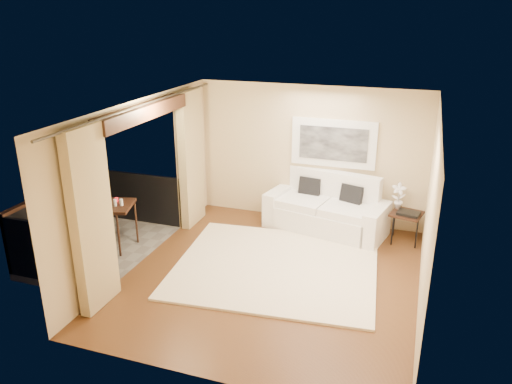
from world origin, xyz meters
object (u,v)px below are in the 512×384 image
at_px(orchid, 398,196).
at_px(sofa, 327,210).
at_px(side_table, 406,216).
at_px(bistro_table, 112,209).
at_px(balcony_chair_far, 89,212).
at_px(ice_bucket, 106,196).
at_px(balcony_chair_near, 49,234).

bearing_deg(orchid, sofa, -177.49).
distance_m(side_table, bistro_table, 5.26).
bearing_deg(balcony_chair_far, sofa, -143.50).
relative_size(orchid, ice_bucket, 2.46).
distance_m(orchid, balcony_chair_far, 5.59).
relative_size(orchid, balcony_chair_far, 0.45).
height_order(side_table, ice_bucket, ice_bucket).
bearing_deg(orchid, bistro_table, -156.51).
distance_m(orchid, balcony_chair_near, 6.08).
xyz_separation_m(orchid, balcony_chair_near, (-5.26, -3.05, -0.20)).
relative_size(side_table, orchid, 1.27).
xyz_separation_m(balcony_chair_far, ice_bucket, (0.28, 0.19, 0.28)).
xyz_separation_m(sofa, balcony_chair_near, (-3.97, -2.99, 0.23)).
xyz_separation_m(bistro_table, balcony_chair_near, (-0.53, -0.99, -0.12)).
distance_m(balcony_chair_far, ice_bucket, 0.44).
xyz_separation_m(side_table, balcony_chair_far, (-5.35, -1.96, 0.13)).
distance_m(sofa, bistro_table, 3.99).
relative_size(bistro_table, ice_bucket, 4.31).
height_order(orchid, balcony_chair_far, balcony_chair_far).
height_order(balcony_chair_far, ice_bucket, balcony_chair_far).
xyz_separation_m(side_table, balcony_chair_near, (-5.43, -2.89, 0.10)).
bearing_deg(ice_bucket, bistro_table, -34.79).
bearing_deg(bistro_table, side_table, 21.16).
height_order(orchid, ice_bucket, orchid).
relative_size(balcony_chair_far, ice_bucket, 5.45).
bearing_deg(ice_bucket, side_table, 19.27).
height_order(orchid, balcony_chair_near, orchid).
xyz_separation_m(orchid, ice_bucket, (-4.90, -1.93, 0.10)).
xyz_separation_m(sofa, balcony_chair_far, (-3.89, -2.06, 0.25)).
distance_m(sofa, ice_bucket, 4.11).
distance_m(bistro_table, balcony_chair_far, 0.47).
distance_m(side_table, balcony_chair_near, 6.16).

